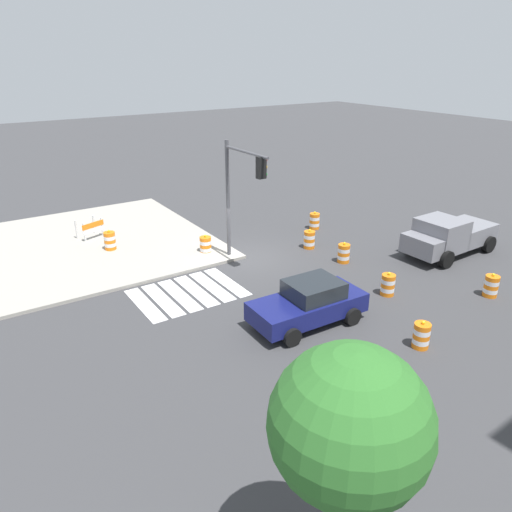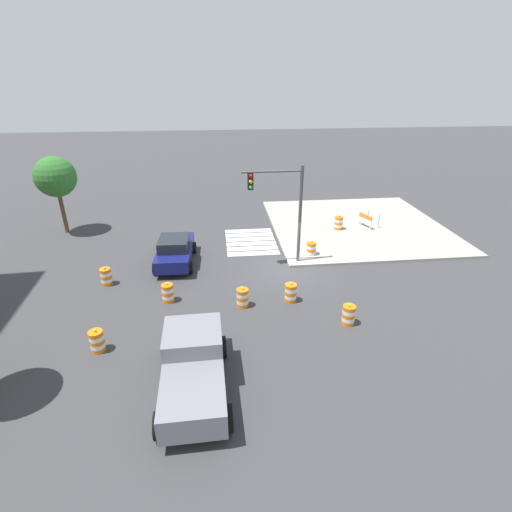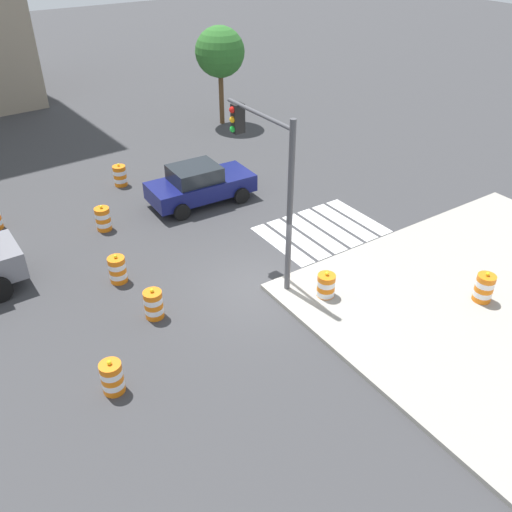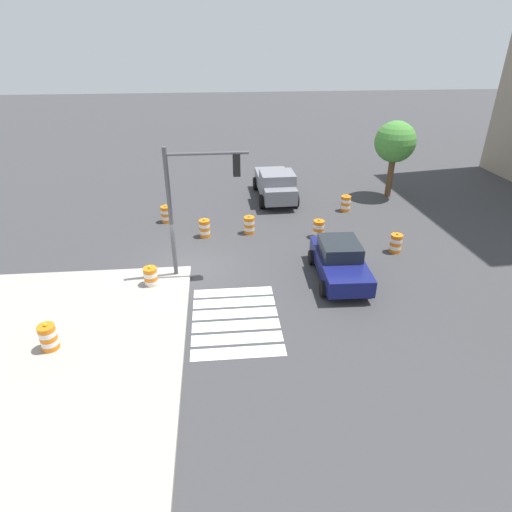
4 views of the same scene
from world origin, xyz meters
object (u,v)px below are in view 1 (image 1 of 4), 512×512
(traffic_barrel_opposite_curb, at_px, (388,285))
(traffic_barrel_on_sidewalk, at_px, (110,241))
(traffic_barrel_far_curb, at_px, (309,240))
(street_tree_streetside_mid, at_px, (350,426))
(pickup_truck, at_px, (447,236))
(traffic_barrel_median_near, at_px, (314,221))
(traffic_light_pole, at_px, (241,183))
(sports_car, at_px, (309,303))
(traffic_barrel_near_corner, at_px, (421,335))
(traffic_barrel_lane_center, at_px, (206,246))
(construction_barricade, at_px, (91,228))
(traffic_barrel_crosswalk_end, at_px, (344,253))
(traffic_barrel_median_far, at_px, (491,286))

(traffic_barrel_opposite_curb, bearing_deg, traffic_barrel_on_sidewalk, -53.52)
(traffic_barrel_far_curb, bearing_deg, street_tree_streetside_mid, 52.58)
(pickup_truck, height_order, traffic_barrel_far_curb, pickup_truck)
(traffic_barrel_median_near, bearing_deg, pickup_truck, 114.35)
(traffic_light_pole, bearing_deg, sports_car, 82.72)
(traffic_barrel_on_sidewalk, relative_size, traffic_light_pole, 0.19)
(traffic_barrel_far_curb, height_order, traffic_barrel_opposite_curb, same)
(traffic_barrel_opposite_curb, height_order, street_tree_streetside_mid, street_tree_streetside_mid)
(traffic_barrel_near_corner, relative_size, traffic_barrel_far_curb, 1.00)
(traffic_barrel_lane_center, xyz_separation_m, construction_barricade, (4.12, -4.98, 0.27))
(sports_car, relative_size, traffic_barrel_far_curb, 4.27)
(traffic_barrel_crosswalk_end, bearing_deg, traffic_barrel_lane_center, -41.91)
(traffic_barrel_far_curb, relative_size, traffic_barrel_opposite_curb, 1.00)
(traffic_barrel_near_corner, xyz_separation_m, traffic_barrel_lane_center, (2.18, -11.33, 0.00))
(traffic_barrel_on_sidewalk, bearing_deg, sports_car, 109.77)
(traffic_barrel_crosswalk_end, bearing_deg, street_tree_streetside_mid, 46.79)
(traffic_barrel_median_far, distance_m, traffic_barrel_on_sidewalk, 17.50)
(traffic_barrel_near_corner, distance_m, traffic_barrel_lane_center, 11.54)
(traffic_light_pole, bearing_deg, traffic_barrel_median_far, 129.42)
(traffic_barrel_crosswalk_end, distance_m, traffic_barrel_lane_center, 6.71)
(traffic_barrel_median_near, relative_size, traffic_barrel_median_far, 1.00)
(pickup_truck, bearing_deg, traffic_barrel_crosswalk_end, -22.79)
(traffic_barrel_near_corner, bearing_deg, street_tree_streetside_mid, 29.87)
(traffic_barrel_median_far, xyz_separation_m, construction_barricade, (11.72, -15.37, 0.27))
(pickup_truck, xyz_separation_m, traffic_barrel_lane_center, (9.85, -6.52, -0.52))
(pickup_truck, height_order, traffic_barrel_median_far, pickup_truck)
(traffic_barrel_on_sidewalk, relative_size, street_tree_streetside_mid, 0.20)
(traffic_barrel_crosswalk_end, bearing_deg, sports_car, 35.15)
(traffic_barrel_crosswalk_end, bearing_deg, traffic_light_pole, -29.50)
(sports_car, relative_size, construction_barricade, 3.05)
(traffic_barrel_median_far, xyz_separation_m, traffic_barrel_opposite_curb, (3.42, -2.39, 0.00))
(traffic_barrel_crosswalk_end, bearing_deg, traffic_barrel_opposite_curb, 76.90)
(traffic_barrel_far_curb, relative_size, traffic_light_pole, 0.19)
(traffic_barrel_near_corner, xyz_separation_m, traffic_barrel_median_far, (-5.42, -0.94, 0.00))
(traffic_barrel_crosswalk_end, bearing_deg, traffic_barrel_near_corner, 67.63)
(traffic_barrel_on_sidewalk, xyz_separation_m, construction_barricade, (0.28, -2.13, 0.12))
(sports_car, bearing_deg, traffic_barrel_lane_center, -89.67)
(traffic_barrel_near_corner, xyz_separation_m, traffic_light_pole, (1.38, -9.22, 3.46))
(traffic_barrel_opposite_curb, relative_size, construction_barricade, 0.71)
(traffic_barrel_lane_center, height_order, traffic_barrel_opposite_curb, same)
(traffic_barrel_near_corner, bearing_deg, traffic_barrel_median_far, -170.18)
(traffic_barrel_far_curb, bearing_deg, traffic_barrel_lane_center, -24.29)
(street_tree_streetside_mid, bearing_deg, traffic_light_pole, -115.21)
(traffic_barrel_lane_center, bearing_deg, traffic_barrel_near_corner, 100.89)
(traffic_barrel_median_near, relative_size, traffic_barrel_far_curb, 1.00)
(traffic_barrel_crosswalk_end, relative_size, traffic_barrel_opposite_curb, 1.00)
(traffic_barrel_median_near, xyz_separation_m, traffic_barrel_median_far, (-0.70, 10.37, 0.00))
(sports_car, distance_m, traffic_barrel_near_corner, 4.00)
(pickup_truck, relative_size, traffic_barrel_opposite_curb, 5.09)
(traffic_barrel_far_curb, xyz_separation_m, traffic_barrel_opposite_curb, (0.61, 5.84, 0.00))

